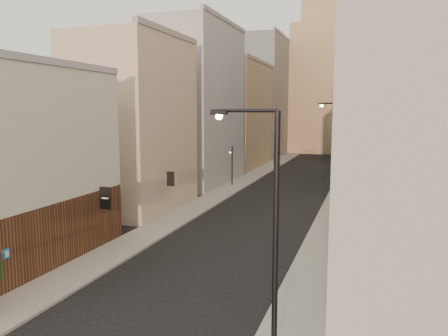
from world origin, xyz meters
TOP-DOWN VIEW (x-y plane):
  - sidewalk_left at (-6.50, 55.00)m, footprint 3.00×140.00m
  - sidewalk_right at (6.50, 55.00)m, footprint 3.00×140.00m
  - left_bldg_beige at (-12.00, 26.00)m, footprint 8.00×12.00m
  - left_bldg_grey at (-12.00, 42.00)m, footprint 8.00×16.00m
  - left_bldg_tan at (-12.00, 60.00)m, footprint 8.00×18.00m
  - left_bldg_wingrid at (-12.00, 80.00)m, footprint 8.00×20.00m
  - right_bldg_grey at (12.00, 12.00)m, footprint 8.00×16.00m
  - right_bldg_beige at (12.00, 30.00)m, footprint 8.00×16.00m
  - right_bldg_wingrid at (12.00, 50.00)m, footprint 8.00×20.00m
  - highrise at (18.00, 78.00)m, footprint 21.00×23.00m
  - clock_tower at (-1.00, 92.00)m, footprint 14.00×14.00m
  - white_tower at (10.00, 78.00)m, footprint 8.00×8.00m
  - streetlamp_near at (5.97, 4.04)m, footprint 2.47×0.26m
  - streetlamp_mid at (6.86, 30.16)m, footprint 2.64×0.42m
  - traffic_light_left at (-6.92, 40.84)m, footprint 0.53×0.41m
  - traffic_light_right at (6.05, 45.07)m, footprint 0.71×0.71m

SIDE VIEW (x-z plane):
  - sidewalk_left at x=-6.50m, z-range 0.00..0.15m
  - sidewalk_right at x=6.50m, z-range 0.00..0.15m
  - traffic_light_left at x=-6.92m, z-range 1.04..6.04m
  - traffic_light_right at x=6.05m, z-range 1.35..6.35m
  - streetlamp_near at x=5.97m, z-range 0.67..10.08m
  - streetlamp_mid at x=6.86m, z-range 0.72..10.79m
  - left_bldg_beige at x=-12.00m, z-range 0.00..16.00m
  - right_bldg_grey at x=12.00m, z-range 0.00..16.00m
  - left_bldg_tan at x=-12.00m, z-range 0.00..17.00m
  - left_bldg_grey at x=-12.00m, z-range 0.00..20.00m
  - right_bldg_beige at x=12.00m, z-range 0.00..20.00m
  - left_bldg_wingrid at x=-12.00m, z-range 0.00..24.00m
  - right_bldg_wingrid at x=12.00m, z-range 0.00..26.00m
  - clock_tower at x=-1.00m, z-range -4.82..40.08m
  - white_tower at x=10.00m, z-range -2.14..39.36m
  - highrise at x=18.00m, z-range 0.06..51.26m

